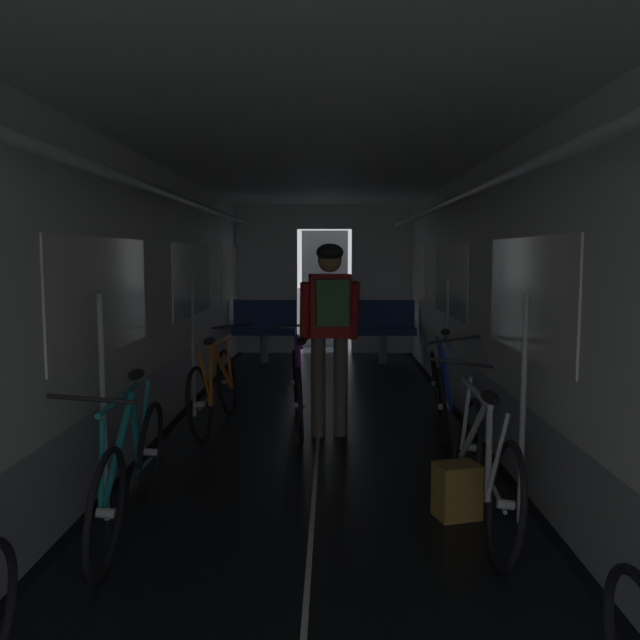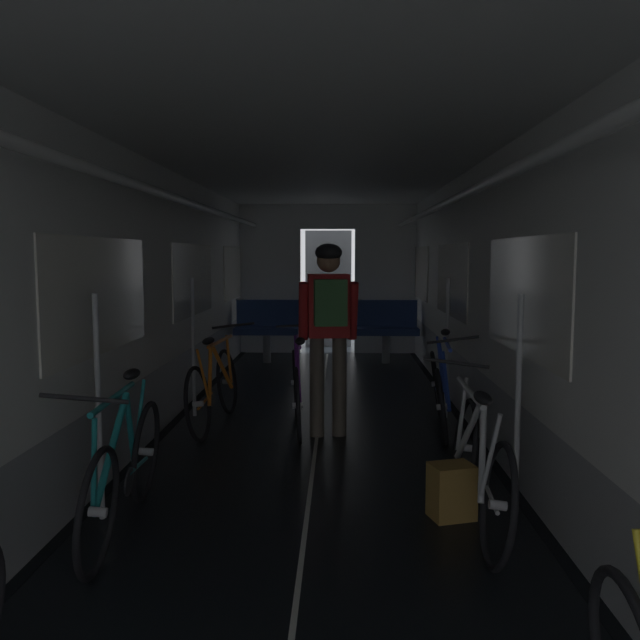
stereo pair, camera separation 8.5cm
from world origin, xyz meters
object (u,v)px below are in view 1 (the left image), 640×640
(bicycle_blue, at_px, (440,389))
(person_cyclist_aisle, at_px, (330,318))
(bicycle_teal, at_px, (130,470))
(bench_seat_far_right, at_px, (383,325))
(bench_seat_far_left, at_px, (264,325))
(backpack_on_floor, at_px, (457,490))
(bicycle_orange, at_px, (215,387))
(bicycle_purple_in_aisle, at_px, (298,388))
(bicycle_silver, at_px, (484,465))

(bicycle_blue, xyz_separation_m, person_cyclist_aisle, (-1.03, -0.28, 0.69))
(bicycle_teal, distance_m, bicycle_blue, 3.22)
(bench_seat_far_right, xyz_separation_m, bicycle_teal, (-1.95, -6.17, -0.18))
(bench_seat_far_left, bearing_deg, backpack_on_floor, -73.00)
(bench_seat_far_left, bearing_deg, bicycle_teal, -91.40)
(bench_seat_far_left, height_order, person_cyclist_aisle, person_cyclist_aisle)
(bicycle_orange, xyz_separation_m, person_cyclist_aisle, (1.09, -0.31, 0.69))
(bench_seat_far_left, xyz_separation_m, bicycle_orange, (-0.09, -3.78, -0.19))
(backpack_on_floor, bearing_deg, bench_seat_far_right, 90.03)
(bicycle_orange, relative_size, bicycle_blue, 1.00)
(bicycle_purple_in_aisle, bearing_deg, bench_seat_far_right, 73.97)
(bench_seat_far_left, height_order, bicycle_teal, bench_seat_far_left)
(bicycle_teal, bearing_deg, bicycle_silver, 3.84)
(bicycle_orange, relative_size, bicycle_teal, 1.00)
(bicycle_orange, relative_size, bicycle_purple_in_aisle, 1.00)
(bench_seat_far_left, height_order, bicycle_orange, same)
(bench_seat_far_right, bearing_deg, bench_seat_far_left, 180.00)
(bicycle_orange, bearing_deg, bench_seat_far_left, 88.70)
(bicycle_teal, bearing_deg, bicycle_orange, 88.43)
(bench_seat_far_right, height_order, bicycle_orange, same)
(bench_seat_far_left, height_order, bicycle_blue, bicycle_blue)
(bicycle_teal, bearing_deg, person_cyclist_aisle, 60.96)
(bicycle_silver, relative_size, bicycle_orange, 1.00)
(bicycle_silver, bearing_deg, bicycle_blue, 87.35)
(bicycle_orange, height_order, backpack_on_floor, bicycle_orange)
(bicycle_teal, xyz_separation_m, person_cyclist_aisle, (1.16, 2.09, 0.69))
(bench_seat_far_right, bearing_deg, bicycle_orange, -116.51)
(person_cyclist_aisle, bearing_deg, bicycle_silver, -64.46)
(bench_seat_far_left, xyz_separation_m, person_cyclist_aisle, (1.01, -4.09, 0.50))
(bicycle_orange, bearing_deg, person_cyclist_aisle, -15.63)
(bicycle_orange, height_order, bicycle_blue, bicycle_blue)
(person_cyclist_aisle, relative_size, backpack_on_floor, 5.09)
(bicycle_silver, xyz_separation_m, bicycle_teal, (-2.09, -0.14, 0.00))
(bench_seat_far_right, distance_m, bicycle_purple_in_aisle, 3.98)
(bicycle_orange, distance_m, person_cyclist_aisle, 1.33)
(bench_seat_far_left, bearing_deg, bicycle_blue, -61.82)
(bench_seat_far_right, relative_size, bicycle_blue, 0.58)
(person_cyclist_aisle, height_order, backpack_on_floor, person_cyclist_aisle)
(bicycle_silver, distance_m, backpack_on_floor, 0.28)
(bicycle_blue, height_order, backpack_on_floor, bicycle_blue)
(bench_seat_far_right, xyz_separation_m, person_cyclist_aisle, (-0.79, -4.09, 0.50))
(bicycle_purple_in_aisle, bearing_deg, bench_seat_far_left, 100.42)
(bicycle_teal, relative_size, bicycle_blue, 1.00)
(bench_seat_far_left, xyz_separation_m, bench_seat_far_right, (1.80, 0.00, 0.00))
(bicycle_blue, bearing_deg, bench_seat_far_right, 93.60)
(bicycle_orange, xyz_separation_m, bicycle_blue, (2.12, -0.03, -0.00))
(bench_seat_far_right, bearing_deg, person_cyclist_aisle, -100.98)
(bicycle_teal, distance_m, bicycle_purple_in_aisle, 2.50)
(bicycle_orange, bearing_deg, backpack_on_floor, -48.28)
(bench_seat_far_right, xyz_separation_m, backpack_on_floor, (0.00, -5.90, -0.40))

